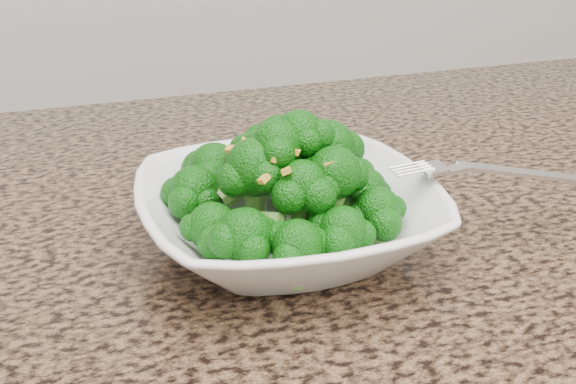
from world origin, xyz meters
name	(u,v)px	position (x,y,z in m)	size (l,w,h in m)	color
granite_counter	(345,311)	(0.00, 0.30, 0.89)	(1.64, 1.04, 0.03)	brown
bowl	(288,218)	(-0.02, 0.37, 0.93)	(0.23, 0.23, 0.06)	white
broccoli_pile	(288,136)	(-0.02, 0.37, 1.00)	(0.20, 0.20, 0.08)	#0E5F0A
garlic_topping	(288,81)	(-0.02, 0.37, 1.04)	(0.12, 0.12, 0.01)	gold
fork	(461,169)	(0.11, 0.35, 0.96)	(0.19, 0.03, 0.01)	silver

